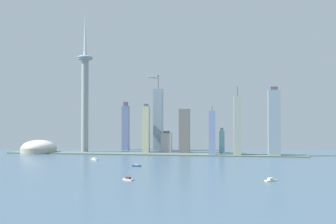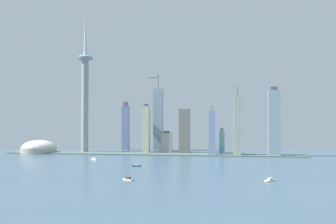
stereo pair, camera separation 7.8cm
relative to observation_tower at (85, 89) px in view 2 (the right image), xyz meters
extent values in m
plane|color=#445D74|center=(177.35, -487.98, -158.08)|extent=(6000.00, 6000.00, 0.00)
cube|color=#55685A|center=(177.35, -40.52, -157.01)|extent=(696.70, 43.21, 2.15)
cylinder|color=#969B96|center=(0.00, 0.00, -39.75)|extent=(17.13, 17.13, 236.67)
ellipsoid|color=#88A5B8|center=(0.00, 0.00, 78.59)|extent=(38.63, 38.63, 11.50)
torus|color=#969B96|center=(0.00, 0.00, 74.56)|extent=(35.14, 35.14, 2.30)
cone|color=silver|center=(0.00, 0.00, 141.98)|extent=(8.57, 8.57, 115.29)
cylinder|color=#ACA891|center=(-103.43, -36.23, -151.40)|extent=(84.01, 84.01, 13.37)
ellipsoid|color=silver|center=(-103.43, -36.23, -144.71)|extent=(79.81, 79.81, 35.28)
cube|color=#A9B2A0|center=(373.62, -42.59, -91.26)|extent=(15.85, 14.51, 133.64)
cylinder|color=#4C4C51|center=(373.62, -42.59, -13.59)|extent=(1.60, 1.60, 21.71)
cube|color=#869BA9|center=(175.50, 64.84, -77.98)|extent=(23.12, 25.31, 160.21)
cylinder|color=#4C4C51|center=(175.50, 64.84, 17.02)|extent=(1.60, 1.60, 29.78)
cube|color=beige|center=(154.40, 8.73, -101.55)|extent=(16.00, 17.06, 113.07)
cube|color=#5B506D|center=(154.40, 8.73, -41.82)|extent=(9.60, 10.24, 6.38)
cube|color=#6E7BA8|center=(85.84, 72.83, -99.56)|extent=(17.94, 16.29, 117.04)
cube|color=#5E5263|center=(85.84, 72.83, -35.69)|extent=(10.77, 9.78, 10.70)
cube|color=#A79A94|center=(203.88, 18.46, -134.34)|extent=(26.02, 14.26, 47.49)
cube|color=#5B5756|center=(203.88, 18.46, -108.06)|extent=(15.61, 8.56, 5.07)
cube|color=slate|center=(248.89, 13.81, -104.59)|extent=(26.51, 15.51, 106.99)
cube|color=slate|center=(339.25, 12.24, -131.10)|extent=(12.59, 16.33, 53.97)
cube|color=#4F6060|center=(339.25, 12.24, -100.53)|extent=(7.56, 9.80, 7.17)
cube|color=#94A7B3|center=(453.36, -43.74, -84.92)|extent=(26.19, 13.79, 146.33)
cube|color=#55515C|center=(453.36, -43.74, -7.97)|extent=(15.71, 8.27, 7.57)
cube|color=#8494C3|center=(317.05, -39.93, -107.58)|extent=(14.70, 12.79, 101.00)
cylinder|color=#4C4C51|center=(317.05, -39.93, -51.14)|extent=(1.60, 1.60, 11.87)
cube|color=navy|center=(190.21, -251.07, -157.04)|extent=(15.87, 5.99, 2.09)
cube|color=silver|center=(190.21, -251.07, -155.08)|extent=(7.06, 3.95, 1.82)
cube|color=beige|center=(210.56, -390.06, -157.12)|extent=(16.74, 12.87, 1.92)
cube|color=#39313C|center=(210.56, -390.06, -154.93)|extent=(8.11, 7.01, 2.47)
cylinder|color=silver|center=(210.56, -390.06, -150.34)|extent=(0.24, 0.24, 6.71)
cube|color=beige|center=(400.28, -371.23, -157.35)|extent=(17.38, 13.64, 1.47)
cube|color=silver|center=(400.28, -371.23, -155.17)|extent=(8.47, 7.45, 2.88)
cylinder|color=silver|center=(400.28, -371.23, -152.04)|extent=(0.24, 0.24, 3.36)
cube|color=beige|center=(83.98, -165.20, -156.97)|extent=(17.60, 13.62, 2.23)
cube|color=silver|center=(83.98, -165.20, -154.83)|extent=(8.50, 7.27, 2.04)
cone|color=#E54C19|center=(242.71, -157.95, -156.92)|extent=(1.29, 1.29, 2.33)
cylinder|color=#A9B1BF|center=(179.64, -26.67, 22.01)|extent=(24.17, 24.48, 3.38)
sphere|color=#A9B1BF|center=(168.76, -37.73, 22.01)|extent=(3.38, 3.38, 3.38)
cube|color=#A9B1BF|center=(179.64, -26.67, 23.53)|extent=(24.75, 24.45, 0.50)
cube|color=#A9B1BF|center=(188.78, -17.39, 22.52)|extent=(9.62, 9.53, 0.40)
cube|color=#2D333D|center=(188.78, -17.39, 26.20)|extent=(2.27, 2.29, 5.00)
camera|label=1|loc=(331.93, -867.93, -75.03)|focal=38.73mm
camera|label=2|loc=(332.01, -867.92, -75.03)|focal=38.73mm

